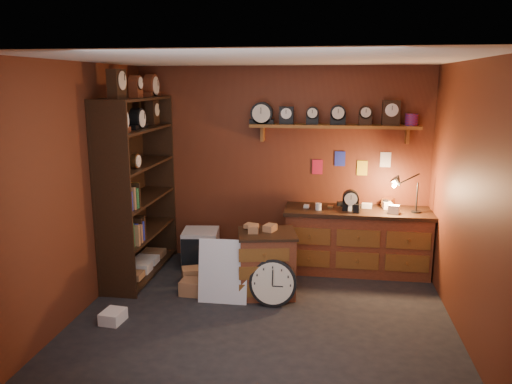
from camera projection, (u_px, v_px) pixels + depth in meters
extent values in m
plane|color=black|center=(264.00, 315.00, 5.44)|extent=(4.00, 4.00, 0.00)
cube|color=#622B17|center=(281.00, 166.00, 6.89)|extent=(4.00, 0.02, 2.70)
cube|color=#622B17|center=(230.00, 252.00, 3.41)|extent=(4.00, 0.02, 2.70)
cube|color=#622B17|center=(83.00, 189.00, 5.43)|extent=(0.02, 3.60, 2.70)
cube|color=#622B17|center=(467.00, 201.00, 4.87)|extent=(0.02, 3.60, 2.70)
cube|color=beige|center=(265.00, 60.00, 4.86)|extent=(4.00, 3.60, 0.02)
cube|color=brown|center=(334.00, 126.00, 6.52)|extent=(2.20, 0.30, 0.04)
cube|color=brown|center=(263.00, 134.00, 6.75)|extent=(0.04, 0.16, 0.20)
cube|color=brown|center=(407.00, 136.00, 6.48)|extent=(0.04, 0.16, 0.20)
cylinder|color=#B21419|center=(412.00, 120.00, 6.36)|extent=(0.16, 0.16, 0.15)
cube|color=#B81633|center=(292.00, 166.00, 6.86)|extent=(0.14, 0.01, 0.20)
cube|color=#1C279B|center=(314.00, 158.00, 6.79)|extent=(0.14, 0.01, 0.20)
cube|color=gold|center=(336.00, 167.00, 6.77)|extent=(0.14, 0.01, 0.20)
cube|color=silver|center=(359.00, 159.00, 6.70)|extent=(0.14, 0.01, 0.20)
cube|color=black|center=(122.00, 188.00, 6.42)|extent=(0.03, 1.60, 2.30)
cube|color=black|center=(113.00, 203.00, 5.64)|extent=(0.45, 0.03, 2.30)
cube|color=black|center=(159.00, 177.00, 7.14)|extent=(0.45, 0.03, 2.30)
cube|color=black|center=(143.00, 269.00, 6.63)|extent=(0.43, 1.54, 0.03)
cube|color=black|center=(141.00, 233.00, 6.52)|extent=(0.43, 1.54, 0.03)
cube|color=black|center=(139.00, 200.00, 6.42)|extent=(0.43, 1.54, 0.03)
cube|color=black|center=(137.00, 165.00, 6.32)|extent=(0.43, 1.54, 0.03)
cube|color=black|center=(135.00, 130.00, 6.23)|extent=(0.43, 1.54, 0.03)
cube|color=black|center=(134.00, 99.00, 6.15)|extent=(0.43, 1.54, 0.03)
cube|color=brown|center=(356.00, 242.00, 6.64)|extent=(1.85, 0.60, 0.80)
cube|color=black|center=(358.00, 211.00, 6.54)|extent=(1.91, 0.66, 0.05)
cube|color=brown|center=(358.00, 250.00, 6.34)|extent=(1.77, 0.02, 0.52)
cylinder|color=black|center=(416.00, 212.00, 6.39)|extent=(0.12, 0.12, 0.02)
cylinder|color=black|center=(417.00, 197.00, 6.34)|extent=(0.02, 0.02, 0.38)
cylinder|color=black|center=(409.00, 179.00, 6.28)|extent=(0.27, 0.09, 0.14)
cone|color=black|center=(397.00, 182.00, 6.28)|extent=(0.18, 0.14, 0.18)
cube|color=brown|center=(267.00, 265.00, 5.91)|extent=(0.72, 0.64, 0.74)
cube|color=black|center=(267.00, 234.00, 5.83)|extent=(0.77, 0.69, 0.03)
cube|color=brown|center=(264.00, 273.00, 5.65)|extent=(0.56, 0.13, 0.63)
cylinder|color=black|center=(273.00, 283.00, 5.64)|extent=(0.54, 0.17, 0.54)
cylinder|color=beige|center=(273.00, 284.00, 5.60)|extent=(0.47, 0.11, 0.47)
cube|color=black|center=(273.00, 278.00, 5.58)|extent=(0.01, 0.04, 0.17)
cube|color=black|center=(278.00, 286.00, 5.59)|extent=(0.12, 0.01, 0.01)
cube|color=silver|center=(223.00, 301.00, 5.78)|extent=(0.57, 0.16, 0.75)
cube|color=silver|center=(201.00, 247.00, 6.89)|extent=(0.53, 0.53, 0.49)
cube|color=black|center=(196.00, 253.00, 6.65)|extent=(0.40, 0.07, 0.40)
cube|color=#9B6943|center=(193.00, 287.00, 5.96)|extent=(0.29, 0.25, 0.18)
cube|color=white|center=(113.00, 316.00, 5.27)|extent=(0.24, 0.27, 0.13)
cube|color=#9B6943|center=(193.00, 275.00, 6.30)|extent=(0.32, 0.29, 0.19)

